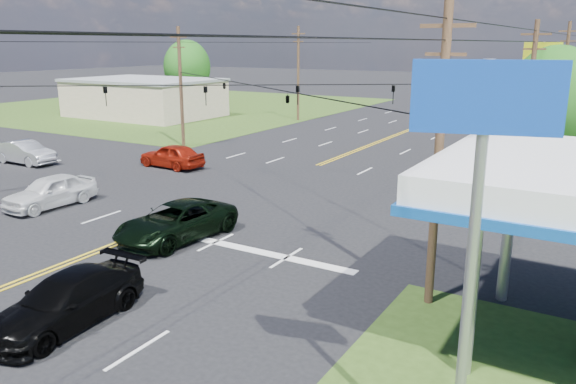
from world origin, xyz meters
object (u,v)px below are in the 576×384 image
Objects in this scene: pole_nw at (181,86)px; pickup_dkgreen at (176,222)px; tree_right_a at (554,100)px; pole_se at (439,155)px; suv_black at (67,301)px; polesign_se at (480,164)px; tree_far_l at (187,67)px; retail_nw at (145,99)px; pole_ne at (529,103)px; pole_right_far at (563,80)px; sedan_silver at (25,152)px; pole_left_far at (298,72)px; pickup_white at (50,191)px.

pickup_dkgreen is (14.77, -17.50, -4.13)m from pole_nw.
pole_se is at bearing -92.73° from tree_right_a.
polesign_se reaches higher than suv_black.
pole_nw is 23.27m from pickup_dkgreen.
tree_right_a reaches higher than polesign_se.
pickup_dkgreen is at bearing -50.18° from tree_far_l.
pole_se is (43.00, -31.00, 2.92)m from retail_nw.
suv_black is (2.29, -7.44, -0.04)m from pickup_dkgreen.
pole_ne is at bearing 96.16° from polesign_se.
suv_black is (36.06, -47.94, -4.44)m from tree_far_l.
sedan_silver is (-31.01, -29.90, -4.37)m from pole_right_far.
pole_ne is 32.20m from pole_left_far.
tree_far_l is 1.80× the size of pickup_white.
pole_right_far is at bearing -5.08° from tree_far_l.
retail_nw is 1.96× the size of tree_right_a.
sedan_silver is at bearing 167.11° from pole_se.
retail_nw is 45.21m from tree_right_a.
pole_ne reaches higher than sedan_silver.
pickup_white is at bearing -119.30° from pole_right_far.
pole_se reaches higher than polesign_se.
sedan_silver is at bearing -67.58° from tree_far_l.
retail_nw is at bearing 25.48° from sedan_silver.
sedan_silver is (-19.79, 6.60, 0.01)m from pickup_dkgreen.
pole_right_far reaches higher than pole_se.
tree_right_a reaches higher than retail_nw.
sedan_silver is (-31.01, 7.10, -4.11)m from pole_se.
polesign_se reaches higher than pickup_white.
retail_nw is 43.53m from pole_right_far.
tree_far_l is 47.26m from pickup_white.
pole_nw is 1.09× the size of tree_far_l.
pickup_white is at bearing -177.85° from pickup_dkgreen.
tree_far_l is 1.68× the size of suv_black.
pole_se reaches higher than retail_nw.
suv_black is (-8.94, -43.94, -4.42)m from pole_right_far.
pole_nw is at bearing -37.41° from retail_nw.
pole_nw is at bearing 121.50° from suv_black.
pole_se is at bearing -1.00° from pickup_white.
tree_right_a is 29.43m from pickup_white.
retail_nw is 1.68× the size of pole_ne.
tree_right_a is (44.00, -10.00, 2.87)m from retail_nw.
pole_left_far is at bearing 108.35° from suv_black.
tree_far_l is at bearing 21.26° from sedan_silver.
pole_se is 45.22m from pole_left_far.
pole_nw is 1.00× the size of pole_ne.
tree_right_a is at bearing 87.27° from pole_se.
pole_ne is 1.96× the size of pickup_white.
tree_right_a reaches higher than sedan_silver.
pole_right_far reaches higher than tree_far_l.
pole_se is 1.95× the size of sedan_silver.
tree_right_a is 1.69× the size of pickup_white.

